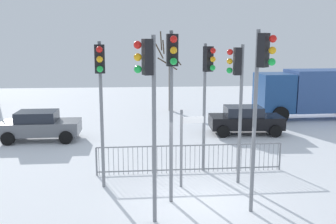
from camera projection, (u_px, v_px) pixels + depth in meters
ground_plane at (201, 200)px, 11.69m from camera, size 60.00×60.00×0.00m
traffic_light_foreground_left at (207, 79)px, 13.68m from camera, size 0.42×0.51×4.78m
traffic_light_rear_right at (172, 80)px, 10.78m from camera, size 0.33×0.57×5.16m
traffic_light_mid_left at (149, 89)px, 9.60m from camera, size 0.56×0.37×5.01m
traffic_light_mid_right at (261, 82)px, 10.17m from camera, size 0.47×0.46×5.17m
traffic_light_rear_left at (237, 83)px, 12.52m from camera, size 0.57×0.33×4.76m
traffic_light_foreground_right at (100, 83)px, 12.00m from camera, size 0.34×0.57×4.86m
direction_sign_post at (183, 144)px, 12.52m from camera, size 0.79×0.11×2.65m
pedestrian_guard_railing at (190, 158)px, 14.09m from camera, size 7.00×0.12×1.07m
car_black_near at (245, 119)px, 20.09m from camera, size 3.88×2.09×1.47m
car_grey_far at (40, 125)px, 18.72m from camera, size 3.81×1.95×1.47m
delivery_truck at (313, 91)px, 24.02m from camera, size 7.12×2.90×3.10m
bare_tree_left at (170, 72)px, 26.32m from camera, size 1.85×1.79×5.58m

